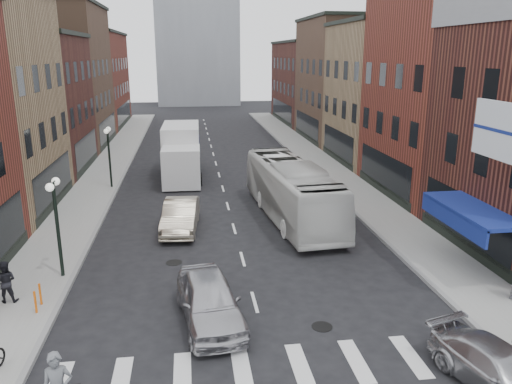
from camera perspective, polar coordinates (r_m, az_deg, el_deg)
The scene contains 24 objects.
ground at distance 17.83m, azimuth 0.28°, elevation -13.97°, with size 160.00×160.00×0.00m, color black.
sidewalk_left at distance 38.87m, azimuth -16.96°, elevation 1.95°, with size 3.00×74.00×0.15m, color gray.
sidewalk_right at distance 39.82m, azimuth 7.97°, elevation 2.80°, with size 3.00×74.00×0.15m, color gray.
curb_left at distance 38.67m, azimuth -14.75°, elevation 1.93°, with size 0.20×74.00×0.16m, color gray.
curb_right at distance 39.46m, azimuth 5.86°, elevation 2.64°, with size 0.20×74.00×0.16m, color gray.
crosswalk_stripes at distance 15.32m, azimuth 1.95°, elevation -19.45°, with size 12.00×2.20×0.01m, color silver.
bldg_left_mid_b at distance 41.54m, azimuth -26.08°, elevation 9.01°, with size 10.30×10.20×10.30m.
bldg_left_far_a at distance 52.00m, azimuth -22.59°, elevation 12.08°, with size 10.30×12.20×13.30m.
bldg_left_far_b at distance 65.69m, azimuth -19.49°, elevation 11.99°, with size 10.30×16.20×11.30m.
bldg_right_mid_a at distance 34.05m, azimuth 23.01°, elevation 11.63°, with size 10.30×10.20×14.30m.
bldg_right_mid_b at distance 43.05m, azimuth 16.03°, elevation 10.82°, with size 10.30×10.20×11.30m.
bldg_right_far_a at distance 53.27m, azimuth 11.29°, elevation 12.46°, with size 10.30×12.20×12.30m.
bldg_right_far_b at distance 66.70m, azimuth 7.29°, elevation 12.35°, with size 10.30×16.20×10.30m.
awning_blue at distance 21.91m, azimuth 23.08°, elevation -2.04°, with size 1.80×5.00×0.78m.
billboard_sign at distance 19.35m, azimuth 26.29°, elevation 6.09°, with size 1.52×3.00×3.70m.
streetlamp_near at distance 20.88m, azimuth -21.92°, elevation -1.93°, with size 0.32×1.22×4.11m.
streetlamp_far at distance 34.26m, azimuth -16.50°, elevation 5.07°, with size 0.32×1.22×4.11m.
bike_rack at distance 19.35m, azimuth -23.66°, elevation -11.04°, with size 0.08×0.68×0.80m.
box_truck at distance 36.59m, azimuth -8.52°, elevation 4.46°, with size 2.74×8.58×3.71m.
transit_bus at distance 27.25m, azimuth 4.08°, elevation 0.19°, with size 2.65×11.31×3.15m, color silver.
sedan_left_near at distance 17.18m, azimuth -5.34°, elevation -12.22°, with size 1.89×4.70×1.60m, color #B4B3B8.
sedan_left_far at distance 25.80m, azimuth -8.62°, elevation -2.69°, with size 1.65×4.73×1.56m, color beige.
curb_car at distance 15.59m, azimuth 26.09°, elevation -17.84°, with size 1.72×4.23×1.23m, color #A5A5AA.
ped_left_solo at distance 20.18m, azimuth -26.73°, elevation -9.13°, with size 0.76×0.43×1.55m, color black.
Camera 1 is at (-2.19, -15.35, 8.80)m, focal length 35.00 mm.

